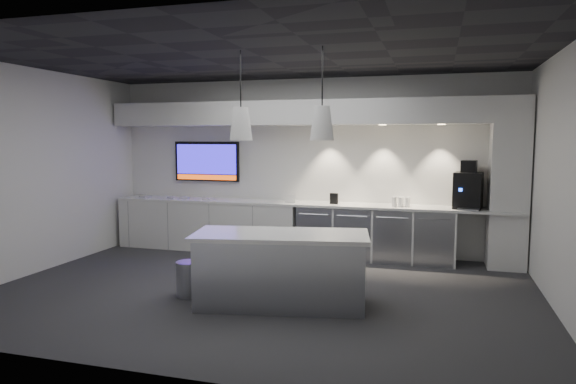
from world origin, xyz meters
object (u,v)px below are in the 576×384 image
(wall_tv, at_px, (207,161))
(island, at_px, (281,269))
(bin, at_px, (189,279))
(coffee_machine, at_px, (468,189))

(wall_tv, relative_size, island, 0.57)
(wall_tv, distance_m, island, 3.88)
(island, xyz_separation_m, bin, (-1.21, 0.00, -0.22))
(wall_tv, distance_m, bin, 3.39)
(island, bearing_deg, coffee_machine, 39.89)
(wall_tv, relative_size, coffee_machine, 1.68)
(island, height_order, bin, island)
(bin, bearing_deg, coffee_machine, 37.84)
(island, bearing_deg, wall_tv, 118.08)
(bin, distance_m, coffee_machine, 4.45)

